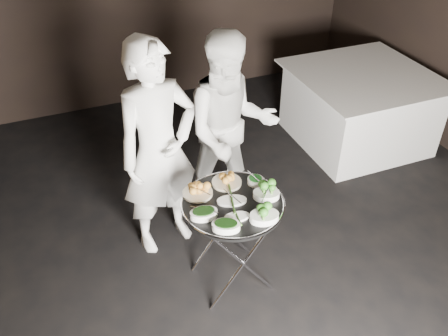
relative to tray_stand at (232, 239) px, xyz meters
name	(u,v)px	position (x,y,z in m)	size (l,w,h in m)	color
floor	(230,327)	(-0.17, -0.37, -0.45)	(6.00, 7.00, 0.05)	black
tray_stand	(232,239)	(0.00, 0.00, 0.00)	(0.51, 0.43, 0.75)	silver
serving_tray	(233,204)	(0.00, 0.00, 0.34)	(0.70, 0.70, 0.04)	black
potato_plate_a	(197,190)	(-0.19, 0.17, 0.38)	(0.21, 0.21, 0.08)	beige
potato_plate_b	(227,180)	(0.04, 0.21, 0.38)	(0.21, 0.21, 0.08)	beige
greens_bowl	(255,180)	(0.23, 0.13, 0.37)	(0.11, 0.11, 0.06)	silver
asparagus_plate_a	(232,200)	(0.00, 0.01, 0.36)	(0.22, 0.16, 0.04)	silver
asparagus_plate_b	(237,216)	(-0.04, -0.15, 0.36)	(0.18, 0.11, 0.03)	silver
spinach_bowl_a	(204,213)	(-0.23, -0.06, 0.38)	(0.20, 0.14, 0.07)	silver
spinach_bowl_b	(226,225)	(-0.14, -0.22, 0.38)	(0.21, 0.18, 0.07)	silver
broccoli_bowl_a	(266,193)	(0.23, -0.04, 0.38)	(0.22, 0.19, 0.08)	silver
broccoli_bowl_b	(264,216)	(0.12, -0.23, 0.38)	(0.21, 0.17, 0.08)	silver
serving_utensils	(231,190)	(0.02, 0.07, 0.39)	(0.58, 0.42, 0.01)	silver
waiter_left	(159,152)	(-0.32, 0.62, 0.45)	(0.63, 0.42, 1.74)	white
waiter_right	(231,130)	(0.32, 0.78, 0.40)	(0.79, 0.62, 1.63)	white
dining_table	(359,108)	(2.02, 1.30, -0.03)	(1.36, 1.36, 0.77)	silver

